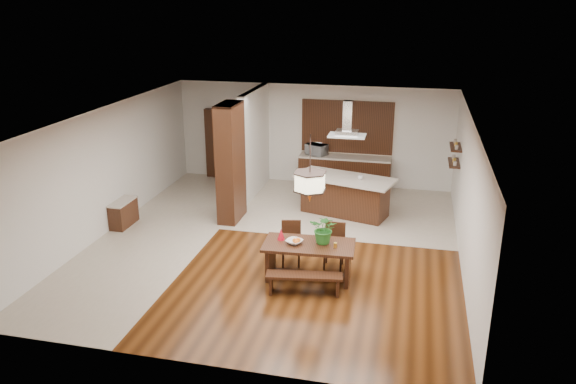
% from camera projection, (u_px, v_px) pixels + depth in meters
% --- Properties ---
extents(room_shell, '(9.00, 9.04, 2.92)m').
position_uv_depth(room_shell, '(274.00, 155.00, 11.92)').
color(room_shell, '#391C0A').
rests_on(room_shell, ground).
extents(tile_hallway, '(2.50, 9.00, 0.01)m').
position_uv_depth(tile_hallway, '(162.00, 232.00, 13.18)').
color(tile_hallway, beige).
rests_on(tile_hallway, ground).
extents(tile_kitchen, '(5.50, 4.00, 0.01)m').
position_uv_depth(tile_kitchen, '(345.00, 209.00, 14.63)').
color(tile_kitchen, beige).
rests_on(tile_kitchen, ground).
extents(soffit_band, '(8.00, 9.00, 0.02)m').
position_uv_depth(soffit_band, '(274.00, 117.00, 11.64)').
color(soffit_band, '#3C1D0F').
rests_on(soffit_band, room_shell).
extents(partition_pier, '(0.45, 1.00, 2.90)m').
position_uv_depth(partition_pier, '(231.00, 163.00, 13.52)').
color(partition_pier, black).
rests_on(partition_pier, ground).
extents(partition_stub, '(0.18, 2.40, 2.90)m').
position_uv_depth(partition_stub, '(255.00, 142.00, 15.45)').
color(partition_stub, silver).
rests_on(partition_stub, ground).
extents(hallway_console, '(0.37, 0.88, 0.63)m').
position_uv_depth(hallway_console, '(124.00, 213.00, 13.48)').
color(hallway_console, black).
rests_on(hallway_console, ground).
extents(hallway_doorway, '(1.10, 0.20, 2.10)m').
position_uv_depth(hallway_doorway, '(224.00, 144.00, 16.87)').
color(hallway_doorway, black).
rests_on(hallway_doorway, ground).
extents(rear_counter, '(2.60, 0.62, 0.95)m').
position_uv_depth(rear_counter, '(345.00, 172.00, 16.09)').
color(rear_counter, black).
rests_on(rear_counter, ground).
extents(kitchen_window, '(2.60, 0.08, 1.50)m').
position_uv_depth(kitchen_window, '(347.00, 127.00, 15.91)').
color(kitchen_window, '#A06430').
rests_on(kitchen_window, room_shell).
extents(shelf_lower, '(0.26, 0.90, 0.04)m').
position_uv_depth(shelf_lower, '(454.00, 163.00, 13.71)').
color(shelf_lower, black).
rests_on(shelf_lower, room_shell).
extents(shelf_upper, '(0.26, 0.90, 0.04)m').
position_uv_depth(shelf_upper, '(456.00, 147.00, 13.57)').
color(shelf_upper, black).
rests_on(shelf_upper, room_shell).
extents(dining_table, '(1.81, 0.98, 0.73)m').
position_uv_depth(dining_table, '(309.00, 253.00, 10.89)').
color(dining_table, black).
rests_on(dining_table, ground).
extents(dining_bench, '(1.45, 0.52, 0.40)m').
position_uv_depth(dining_bench, '(304.00, 284.00, 10.41)').
color(dining_bench, black).
rests_on(dining_bench, ground).
extents(dining_chair_left, '(0.48, 0.48, 0.91)m').
position_uv_depth(dining_chair_left, '(291.00, 244.00, 11.49)').
color(dining_chair_left, black).
rests_on(dining_chair_left, ground).
extents(dining_chair_right, '(0.42, 0.42, 0.93)m').
position_uv_depth(dining_chair_right, '(334.00, 246.00, 11.35)').
color(dining_chair_right, black).
rests_on(dining_chair_right, ground).
extents(pendant_lantern, '(0.64, 0.64, 1.31)m').
position_uv_depth(pendant_lantern, '(310.00, 169.00, 10.33)').
color(pendant_lantern, beige).
rests_on(pendant_lantern, room_shell).
extents(foliage_plant, '(0.60, 0.54, 0.59)m').
position_uv_depth(foliage_plant, '(324.00, 229.00, 10.76)').
color(foliage_plant, '#266C24').
rests_on(foliage_plant, dining_table).
extents(fruit_bowl, '(0.40, 0.40, 0.08)m').
position_uv_depth(fruit_bowl, '(294.00, 242.00, 10.83)').
color(fruit_bowl, beige).
rests_on(fruit_bowl, dining_table).
extents(napkin_cone, '(0.17, 0.17, 0.23)m').
position_uv_depth(napkin_cone, '(281.00, 234.00, 10.98)').
color(napkin_cone, red).
rests_on(napkin_cone, dining_table).
extents(gold_ornament, '(0.09, 0.09, 0.10)m').
position_uv_depth(gold_ornament, '(335.00, 245.00, 10.65)').
color(gold_ornament, gold).
rests_on(gold_ornament, dining_table).
extents(kitchen_island, '(2.62, 1.66, 1.00)m').
position_uv_depth(kitchen_island, '(345.00, 195.00, 14.13)').
color(kitchen_island, black).
rests_on(kitchen_island, ground).
extents(range_hood, '(0.90, 0.55, 0.87)m').
position_uv_depth(range_hood, '(348.00, 119.00, 13.49)').
color(range_hood, silver).
rests_on(range_hood, room_shell).
extents(island_cup, '(0.14, 0.14, 0.10)m').
position_uv_depth(island_cup, '(360.00, 177.00, 13.75)').
color(island_cup, silver).
rests_on(island_cup, kitchen_island).
extents(microwave, '(0.68, 0.59, 0.32)m').
position_uv_depth(microwave, '(316.00, 149.00, 16.03)').
color(microwave, '#B2B5B9').
rests_on(microwave, rear_counter).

